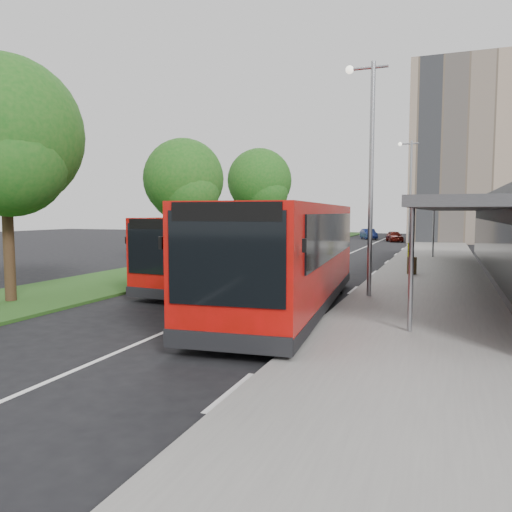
{
  "coord_description": "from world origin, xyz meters",
  "views": [
    {
      "loc": [
        6.66,
        -15.6,
        3.06
      ],
      "look_at": [
        0.3,
        1.09,
        1.5
      ],
      "focal_mm": 35.0,
      "sensor_mm": 36.0,
      "label": 1
    }
  ],
  "objects": [
    {
      "name": "ground",
      "position": [
        0.0,
        0.0,
        0.0
      ],
      "size": [
        120.0,
        120.0,
        0.0
      ],
      "primitive_type": "plane",
      "color": "black",
      "rests_on": "ground"
    },
    {
      "name": "lamp_post_far",
      "position": [
        4.12,
        22.0,
        4.72
      ],
      "size": [
        1.44,
        0.28,
        8.0
      ],
      "color": "gray",
      "rests_on": "pavement"
    },
    {
      "name": "tree_mid",
      "position": [
        -7.01,
        9.05,
        4.61
      ],
      "size": [
        4.47,
        4.47,
        7.14
      ],
      "color": "#312013",
      "rests_on": "ground"
    },
    {
      "name": "lamp_post_near",
      "position": [
        4.12,
        2.0,
        4.72
      ],
      "size": [
        1.44,
        0.28,
        8.0
      ],
      "color": "gray",
      "rests_on": "pavement"
    },
    {
      "name": "kerb_dashes",
      "position": [
        3.3,
        19.0,
        0.01
      ],
      "size": [
        0.12,
        56.0,
        0.01
      ],
      "color": "silver",
      "rests_on": "ground"
    },
    {
      "name": "bus_main",
      "position": [
        2.08,
        -0.8,
        1.69
      ],
      "size": [
        3.93,
        11.84,
        3.3
      ],
      "rotation": [
        0.0,
        0.0,
        0.09
      ],
      "color": "#B60B09",
      "rests_on": "ground"
    },
    {
      "name": "pavement",
      "position": [
        6.0,
        20.0,
        0.07
      ],
      "size": [
        5.0,
        80.0,
        0.15
      ],
      "primitive_type": "cube",
      "color": "slate",
      "rests_on": "ground"
    },
    {
      "name": "litter_bin",
      "position": [
        5.2,
        9.01,
        0.55
      ],
      "size": [
        0.54,
        0.54,
        0.81
      ],
      "primitive_type": "cylinder",
      "rotation": [
        0.0,
        0.0,
        -0.24
      ],
      "color": "#3B2B18",
      "rests_on": "pavement"
    },
    {
      "name": "lane_centre_line",
      "position": [
        0.0,
        15.0,
        0.01
      ],
      "size": [
        0.12,
        70.0,
        0.01
      ],
      "primitive_type": "cube",
      "color": "silver",
      "rests_on": "ground"
    },
    {
      "name": "car_near",
      "position": [
        1.63,
        38.48,
        0.57
      ],
      "size": [
        2.3,
        3.61,
        1.14
      ],
      "primitive_type": "imported",
      "rotation": [
        0.0,
        0.0,
        0.31
      ],
      "color": "#5B120D",
      "rests_on": "ground"
    },
    {
      "name": "tree_far",
      "position": [
        -7.01,
        21.05,
        5.18
      ],
      "size": [
        4.99,
        4.99,
        8.02
      ],
      "color": "#312013",
      "rests_on": "ground"
    },
    {
      "name": "bollard",
      "position": [
        4.42,
        18.43,
        0.61
      ],
      "size": [
        0.17,
        0.17,
        0.93
      ],
      "primitive_type": "cylinder",
      "rotation": [
        0.0,
        0.0,
        0.2
      ],
      "color": "yellow",
      "rests_on": "pavement"
    },
    {
      "name": "car_far",
      "position": [
        -1.65,
        42.67,
        0.59
      ],
      "size": [
        2.53,
        3.82,
        1.19
      ],
      "primitive_type": "imported",
      "rotation": [
        0.0,
        0.0,
        0.39
      ],
      "color": "navy",
      "rests_on": "ground"
    },
    {
      "name": "tree_near",
      "position": [
        -7.01,
        -2.95,
        5.3
      ],
      "size": [
        5.11,
        5.11,
        8.2
      ],
      "color": "#312013",
      "rests_on": "ground"
    },
    {
      "name": "bus_second",
      "position": [
        -1.77,
        3.47,
        1.48
      ],
      "size": [
        3.53,
        10.36,
        2.88
      ],
      "rotation": [
        0.0,
        0.0,
        -0.1
      ],
      "color": "#B60B09",
      "rests_on": "ground"
    },
    {
      "name": "grass_verge",
      "position": [
        -7.0,
        20.0,
        0.05
      ],
      "size": [
        5.0,
        80.0,
        0.1
      ],
      "primitive_type": "cube",
      "color": "#224B18",
      "rests_on": "ground"
    }
  ]
}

